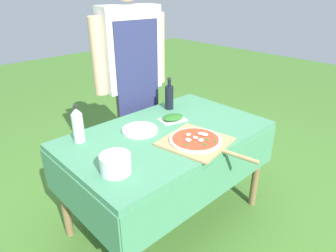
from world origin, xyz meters
name	(u,v)px	position (x,y,z in m)	size (l,w,h in m)	color
ground_plane	(167,217)	(0.00, 0.00, 0.00)	(12.00, 12.00, 0.00)	#477A2D
prep_table	(167,145)	(0.00, 0.00, 0.63)	(1.36, 0.84, 0.73)	#478960
person_cook	(131,70)	(0.19, 0.61, 1.00)	(0.63, 0.26, 1.69)	#70604C
pizza_on_peel	(197,141)	(0.03, -0.24, 0.74)	(0.43, 0.61, 0.05)	tan
oil_bottle	(169,97)	(0.30, 0.29, 0.83)	(0.06, 0.06, 0.25)	black
water_bottle	(78,125)	(-0.48, 0.28, 0.84)	(0.07, 0.07, 0.24)	silver
herb_container	(173,118)	(0.16, 0.11, 0.75)	(0.21, 0.17, 0.04)	silver
mixing_tub	(116,164)	(-0.51, -0.16, 0.78)	(0.16, 0.16, 0.10)	silver
plate_stack	(140,130)	(-0.12, 0.13, 0.74)	(0.24, 0.24, 0.02)	white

